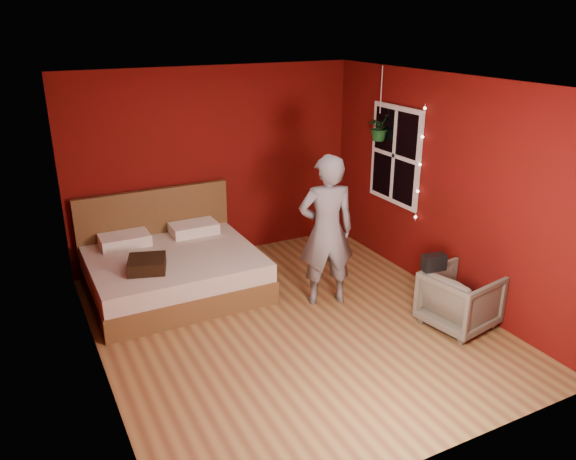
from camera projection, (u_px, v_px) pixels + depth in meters
name	position (u px, v px, depth m)	size (l,w,h in m)	color
floor	(292.00, 324.00, 6.19)	(4.50, 4.50, 0.00)	olive
room_walls	(293.00, 177.00, 5.59)	(4.04, 4.54, 2.62)	#620A0A
window	(395.00, 155.00, 7.24)	(0.05, 0.97, 1.27)	white
fairy_lights	(420.00, 165.00, 6.79)	(0.04, 0.04, 1.45)	silver
bed	(172.00, 268.00, 6.90)	(2.00, 1.70, 1.10)	brown
person	(326.00, 231.00, 6.38)	(0.65, 0.43, 1.79)	slate
armchair	(460.00, 299.00, 6.05)	(0.69, 0.71, 0.64)	#686352
handbag	(434.00, 262.00, 5.97)	(0.25, 0.12, 0.18)	black
throw_pillow	(147.00, 264.00, 6.30)	(0.41, 0.41, 0.15)	black
hanging_plant	(379.00, 127.00, 7.30)	(0.39, 0.37, 0.95)	silver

